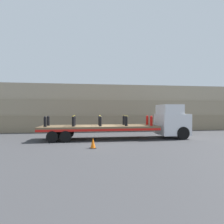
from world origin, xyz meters
TOP-DOWN VIEW (x-y plane):
  - ground_plane at (0.00, 0.00)m, footprint 120.00×120.00m
  - rock_cliff at (0.00, 7.06)m, footprint 60.00×3.30m
  - truck_cab at (6.93, 0.00)m, footprint 2.61×2.67m
  - flatbed_trailer at (-0.62, 0.00)m, footprint 10.45×2.68m
  - fire_hydrant_black_near_0 at (-4.63, -0.57)m, footprint 0.30×0.46m
  - fire_hydrant_black_far_0 at (-4.63, 0.57)m, footprint 0.30×0.46m
  - fire_hydrant_black_near_1 at (-2.31, -0.57)m, footprint 0.30×0.46m
  - fire_hydrant_black_far_1 at (-2.31, 0.57)m, footprint 0.30×0.46m
  - fire_hydrant_black_near_2 at (0.00, -0.57)m, footprint 0.30×0.46m
  - fire_hydrant_black_far_2 at (0.00, 0.57)m, footprint 0.30×0.46m
  - fire_hydrant_black_near_3 at (2.31, -0.57)m, footprint 0.30×0.46m
  - fire_hydrant_black_far_3 at (2.31, 0.57)m, footprint 0.30×0.46m
  - fire_hydrant_red_near_4 at (4.63, -0.57)m, footprint 0.30×0.46m
  - fire_hydrant_red_far_4 at (4.63, 0.57)m, footprint 0.30×0.46m
  - cargo_strap_rear at (-2.31, 0.00)m, footprint 0.05×2.78m
  - cargo_strap_middle at (0.00, 0.00)m, footprint 0.05×2.78m
  - cargo_strap_front at (2.31, 0.00)m, footprint 0.05×2.78m
  - traffic_cone at (-0.70, -3.71)m, footprint 0.45×0.45m

SIDE VIEW (x-z plane):
  - ground_plane at x=0.00m, z-range 0.00..0.00m
  - traffic_cone at x=-0.70m, z-range -0.01..0.71m
  - flatbed_trailer at x=-0.62m, z-range 0.40..1.63m
  - truck_cab at x=6.93m, z-range 0.01..3.16m
  - fire_hydrant_black_near_0 at x=-4.63m, z-range 1.22..2.11m
  - fire_hydrant_black_far_0 at x=-4.63m, z-range 1.22..2.11m
  - fire_hydrant_black_near_1 at x=-2.31m, z-range 1.22..2.11m
  - fire_hydrant_black_far_1 at x=-2.31m, z-range 1.22..2.11m
  - fire_hydrant_black_near_2 at x=0.00m, z-range 1.22..2.11m
  - fire_hydrant_black_far_2 at x=0.00m, z-range 1.22..2.11m
  - fire_hydrant_black_near_3 at x=2.31m, z-range 1.22..2.11m
  - fire_hydrant_black_far_3 at x=2.31m, z-range 1.22..2.11m
  - fire_hydrant_red_near_4 at x=4.63m, z-range 1.22..2.11m
  - fire_hydrant_red_far_4 at x=4.63m, z-range 1.22..2.11m
  - cargo_strap_rear at x=-2.31m, z-range 2.12..2.13m
  - cargo_strap_middle at x=0.00m, z-range 2.12..2.13m
  - cargo_strap_front at x=2.31m, z-range 2.12..2.13m
  - rock_cliff at x=0.00m, z-range 0.00..5.83m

